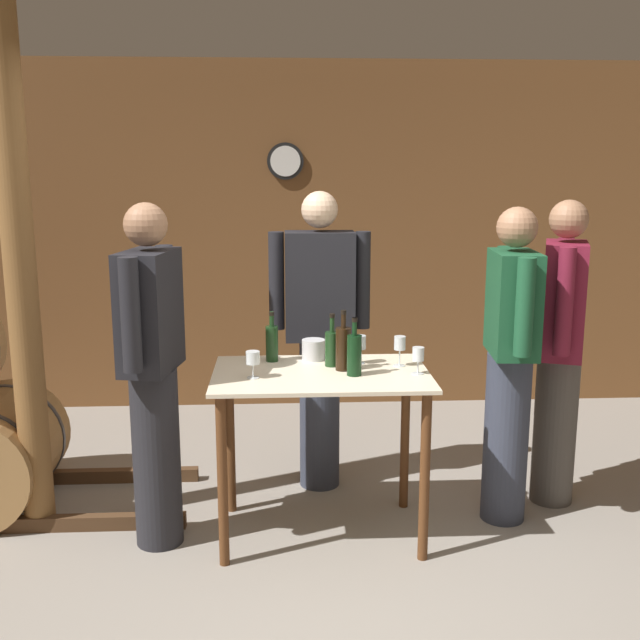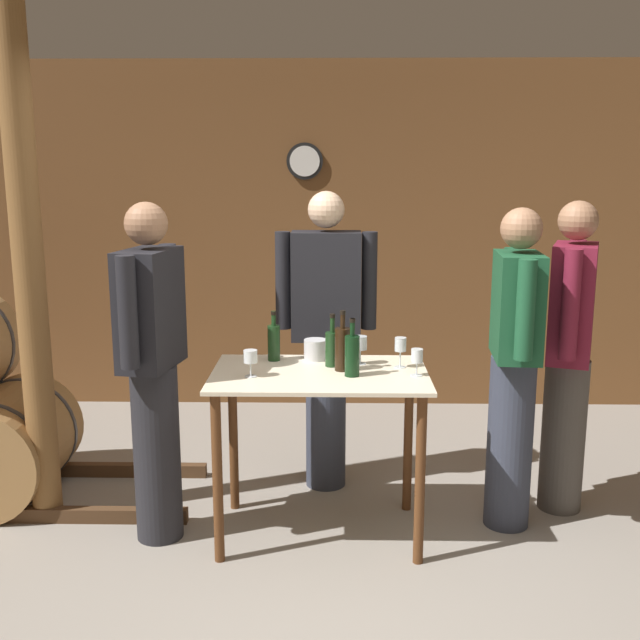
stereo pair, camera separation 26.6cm
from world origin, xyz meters
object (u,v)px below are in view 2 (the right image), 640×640
at_px(wine_bottle_right, 352,354).
at_px(wine_glass_near_center, 360,344).
at_px(wine_glass_near_right, 400,346).
at_px(wine_bottle_far_left, 274,341).
at_px(wine_bottle_left, 332,347).
at_px(wine_glass_far_side, 417,357).
at_px(wine_bottle_center, 343,348).
at_px(person_host, 514,363).
at_px(wooden_post, 30,276).
at_px(ice_bucket, 315,350).
at_px(person_visitor_with_scarf, 569,351).
at_px(wine_glass_near_left, 250,357).
at_px(person_visitor_bearded, 326,334).
at_px(person_visitor_near_door, 153,366).

height_order(wine_bottle_right, wine_glass_near_center, wine_bottle_right).
bearing_deg(wine_glass_near_center, wine_glass_near_right, -16.90).
distance_m(wine_bottle_far_left, wine_glass_near_right, 0.68).
xyz_separation_m(wine_bottle_left, wine_glass_far_side, (0.42, -0.18, -0.00)).
height_order(wine_bottle_center, person_host, person_host).
xyz_separation_m(wooden_post, wine_bottle_center, (1.63, -0.12, -0.35)).
bearing_deg(wine_bottle_far_left, wine_glass_near_right, -11.31).
distance_m(wine_bottle_far_left, person_host, 1.27).
distance_m(wine_bottle_far_left, wine_glass_near_center, 0.47).
height_order(wooden_post, person_host, wooden_post).
bearing_deg(ice_bucket, wine_bottle_left, -55.55).
height_order(wine_glass_far_side, person_host, person_host).
bearing_deg(person_host, wine_glass_near_right, -177.52).
distance_m(wine_glass_near_right, wine_glass_far_side, 0.17).
height_order(wine_bottle_right, ice_bucket, wine_bottle_right).
height_order(wooden_post, person_visitor_with_scarf, wooden_post).
bearing_deg(wine_bottle_left, wine_glass_near_right, -3.59).
bearing_deg(wine_glass_near_right, wooden_post, 178.22).
xyz_separation_m(wine_bottle_right, wine_glass_near_center, (0.05, 0.22, -0.00)).
bearing_deg(wine_glass_far_side, wine_glass_near_left, -177.76).
relative_size(wine_bottle_left, wine_glass_near_right, 1.75).
bearing_deg(ice_bucket, wine_glass_near_right, -19.26).
bearing_deg(wine_bottle_center, wine_glass_near_right, 11.36).
bearing_deg(wine_glass_far_side, wooden_post, 173.85).
height_order(ice_bucket, person_visitor_with_scarf, person_visitor_with_scarf).
height_order(wine_bottle_left, ice_bucket, wine_bottle_left).
relative_size(wooden_post, person_visitor_with_scarf, 1.56).
bearing_deg(wine_glass_near_left, wine_glass_near_right, 13.91).
height_order(wine_bottle_left, wine_glass_near_right, wine_bottle_left).
height_order(wine_bottle_left, wine_glass_near_center, wine_bottle_left).
bearing_deg(wine_bottle_right, ice_bucket, 120.88).
distance_m(wooden_post, wine_bottle_center, 1.67).
xyz_separation_m(wine_glass_near_right, ice_bucket, (-0.44, 0.15, -0.06)).
bearing_deg(wine_glass_near_left, ice_bucket, 47.52).
height_order(wine_bottle_center, wine_glass_far_side, wine_bottle_center).
bearing_deg(person_visitor_bearded, person_visitor_near_door, -142.10).
height_order(wine_glass_near_right, ice_bucket, wine_glass_near_right).
distance_m(wine_glass_near_left, person_visitor_with_scarf, 1.75).
relative_size(wine_bottle_left, wine_glass_far_side, 2.02).
distance_m(ice_bucket, person_visitor_near_door, 0.86).
distance_m(wine_bottle_left, wine_bottle_center, 0.10).
bearing_deg(person_visitor_with_scarf, wine_bottle_far_left, -176.48).
xyz_separation_m(person_host, person_visitor_with_scarf, (0.35, 0.21, 0.01)).
relative_size(wine_glass_far_side, person_visitor_near_door, 0.08).
xyz_separation_m(ice_bucket, person_visitor_with_scarf, (1.39, 0.08, -0.02)).
distance_m(wine_bottle_center, wine_glass_near_left, 0.47).
xyz_separation_m(wine_bottle_left, person_visitor_with_scarf, (1.30, 0.21, -0.07)).
height_order(wine_bottle_far_left, wine_bottle_right, wine_bottle_right).
bearing_deg(wine_bottle_left, wine_bottle_center, -57.74).
xyz_separation_m(wine_glass_near_center, person_visitor_near_door, (-1.05, -0.21, -0.07)).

